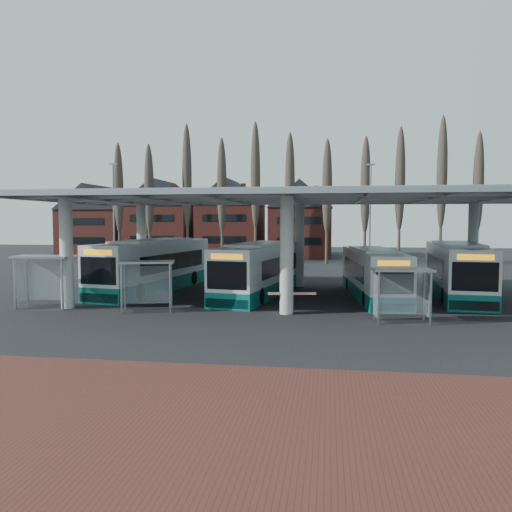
# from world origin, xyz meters

# --- Properties ---
(ground) EXTENTS (140.00, 140.00, 0.00)m
(ground) POSITION_xyz_m (0.00, 0.00, 0.00)
(ground) COLOR black
(ground) RESTS_ON ground
(brick_strip) EXTENTS (70.00, 10.00, 0.03)m
(brick_strip) POSITION_xyz_m (0.00, -12.00, 0.01)
(brick_strip) COLOR #4F231F
(brick_strip) RESTS_ON ground
(station_canopy) EXTENTS (32.00, 16.00, 6.34)m
(station_canopy) POSITION_xyz_m (0.00, 8.00, 5.68)
(station_canopy) COLOR #B7B7B3
(station_canopy) RESTS_ON ground
(poplar_row) EXTENTS (45.10, 1.10, 14.50)m
(poplar_row) POSITION_xyz_m (0.00, 33.00, 8.78)
(poplar_row) COLOR #473D33
(poplar_row) RESTS_ON ground
(townhouse_row) EXTENTS (36.80, 10.30, 12.25)m
(townhouse_row) POSITION_xyz_m (-15.75, 44.00, 5.94)
(townhouse_row) COLOR maroon
(townhouse_row) RESTS_ON ground
(lamp_post_a) EXTENTS (0.80, 0.16, 10.17)m
(lamp_post_a) POSITION_xyz_m (-18.00, 22.00, 5.34)
(lamp_post_a) COLOR slate
(lamp_post_a) RESTS_ON ground
(lamp_post_b) EXTENTS (0.80, 0.16, 10.17)m
(lamp_post_b) POSITION_xyz_m (6.00, 26.00, 5.34)
(lamp_post_b) COLOR slate
(lamp_post_b) RESTS_ON ground
(bus_0) EXTENTS (4.74, 12.84, 3.49)m
(bus_0) POSITION_xyz_m (-9.75, 10.00, 1.65)
(bus_0) COLOR silver
(bus_0) RESTS_ON ground
(bus_1) EXTENTS (4.52, 12.36, 3.36)m
(bus_1) POSITION_xyz_m (-2.24, 9.05, 1.58)
(bus_1) COLOR silver
(bus_1) RESTS_ON ground
(bus_2) EXTENTS (3.43, 11.16, 3.05)m
(bus_2) POSITION_xyz_m (4.86, 8.80, 1.44)
(bus_2) COLOR silver
(bus_2) RESTS_ON ground
(bus_3) EXTENTS (3.69, 12.35, 3.38)m
(bus_3) POSITION_xyz_m (10.18, 10.35, 1.59)
(bus_3) COLOR silver
(bus_3) RESTS_ON ground
(shelter_0) EXTENTS (3.18, 1.73, 2.87)m
(shelter_0) POSITION_xyz_m (-13.30, 2.52, 2.09)
(shelter_0) COLOR gray
(shelter_0) RESTS_ON ground
(shelter_1) EXTENTS (3.13, 2.11, 2.65)m
(shelter_1) POSITION_xyz_m (-7.37, 2.31, 1.93)
(shelter_1) COLOR gray
(shelter_1) RESTS_ON ground
(shelter_2) EXTENTS (2.83, 1.60, 2.53)m
(shelter_2) POSITION_xyz_m (5.51, 1.20, 1.84)
(shelter_2) COLOR gray
(shelter_2) RESTS_ON ground
(barrier) EXTENTS (2.44, 0.87, 1.23)m
(barrier) POSITION_xyz_m (0.29, 2.56, 0.95)
(barrier) COLOR black
(barrier) RESTS_ON ground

